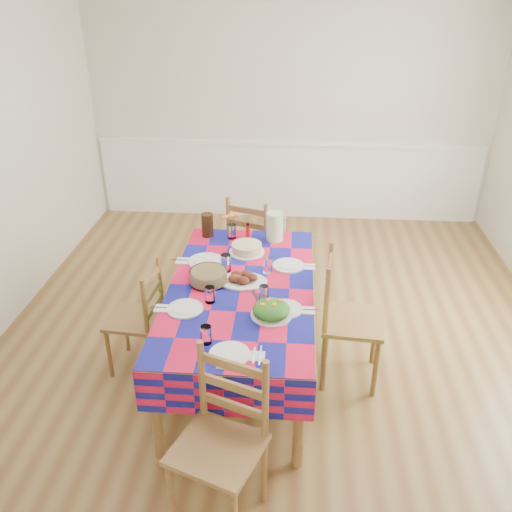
{
  "coord_description": "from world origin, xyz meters",
  "views": [
    {
      "loc": [
        0.1,
        -3.59,
        2.62
      ],
      "look_at": [
        -0.16,
        -0.26,
        0.87
      ],
      "focal_mm": 38.0,
      "sensor_mm": 36.0,
      "label": 1
    }
  ],
  "objects_px": {
    "dining_table": "(241,296)",
    "green_pitcher": "(275,227)",
    "chair_left": "(139,319)",
    "chair_far": "(253,245)",
    "chair_right": "(346,320)",
    "tea_pitcher": "(207,225)",
    "chair_near": "(221,443)",
    "meat_platter": "(243,279)"
  },
  "relations": [
    {
      "from": "dining_table",
      "to": "green_pitcher",
      "type": "distance_m",
      "value": 0.8
    },
    {
      "from": "chair_left",
      "to": "chair_far",
      "type": "bearing_deg",
      "value": 153.23
    },
    {
      "from": "chair_right",
      "to": "chair_left",
      "type": "bearing_deg",
      "value": 95.84
    },
    {
      "from": "tea_pitcher",
      "to": "chair_near",
      "type": "xyz_separation_m",
      "value": [
        0.37,
        -1.95,
        -0.34
      ]
    },
    {
      "from": "meat_platter",
      "to": "chair_left",
      "type": "height_order",
      "value": "chair_left"
    },
    {
      "from": "dining_table",
      "to": "chair_right",
      "type": "xyz_separation_m",
      "value": [
        0.73,
        0.0,
        -0.16
      ]
    },
    {
      "from": "green_pitcher",
      "to": "chair_right",
      "type": "height_order",
      "value": "chair_right"
    },
    {
      "from": "chair_far",
      "to": "chair_right",
      "type": "xyz_separation_m",
      "value": [
        0.75,
        -1.16,
        0.02
      ]
    },
    {
      "from": "chair_far",
      "to": "chair_near",
      "type": "bearing_deg",
      "value": 110.55
    },
    {
      "from": "chair_near",
      "to": "chair_right",
      "type": "height_order",
      "value": "chair_right"
    },
    {
      "from": "chair_far",
      "to": "chair_right",
      "type": "relative_size",
      "value": 0.95
    },
    {
      "from": "tea_pitcher",
      "to": "chair_far",
      "type": "distance_m",
      "value": 0.62
    },
    {
      "from": "chair_right",
      "to": "green_pitcher",
      "type": "bearing_deg",
      "value": 41.27
    },
    {
      "from": "dining_table",
      "to": "meat_platter",
      "type": "xyz_separation_m",
      "value": [
        0.0,
        0.06,
        0.11
      ]
    },
    {
      "from": "chair_far",
      "to": "chair_left",
      "type": "relative_size",
      "value": 1.1
    },
    {
      "from": "meat_platter",
      "to": "tea_pitcher",
      "type": "height_order",
      "value": "tea_pitcher"
    },
    {
      "from": "meat_platter",
      "to": "chair_far",
      "type": "height_order",
      "value": "chair_far"
    },
    {
      "from": "chair_right",
      "to": "tea_pitcher",
      "type": "bearing_deg",
      "value": 59.85
    },
    {
      "from": "dining_table",
      "to": "chair_far",
      "type": "height_order",
      "value": "chair_far"
    },
    {
      "from": "green_pitcher",
      "to": "chair_near",
      "type": "height_order",
      "value": "chair_near"
    },
    {
      "from": "dining_table",
      "to": "green_pitcher",
      "type": "bearing_deg",
      "value": 75.72
    },
    {
      "from": "dining_table",
      "to": "meat_platter",
      "type": "distance_m",
      "value": 0.12
    },
    {
      "from": "meat_platter",
      "to": "chair_near",
      "type": "relative_size",
      "value": 0.35
    },
    {
      "from": "dining_table",
      "to": "chair_right",
      "type": "distance_m",
      "value": 0.75
    },
    {
      "from": "green_pitcher",
      "to": "chair_near",
      "type": "relative_size",
      "value": 0.24
    },
    {
      "from": "green_pitcher",
      "to": "chair_right",
      "type": "bearing_deg",
      "value": -54.27
    },
    {
      "from": "meat_platter",
      "to": "green_pitcher",
      "type": "xyz_separation_m",
      "value": [
        0.19,
        0.7,
        0.09
      ]
    },
    {
      "from": "meat_platter",
      "to": "green_pitcher",
      "type": "bearing_deg",
      "value": 74.88
    },
    {
      "from": "chair_near",
      "to": "chair_left",
      "type": "bearing_deg",
      "value": 143.92
    },
    {
      "from": "tea_pitcher",
      "to": "chair_far",
      "type": "xyz_separation_m",
      "value": [
        0.34,
        0.38,
        -0.36
      ]
    },
    {
      "from": "dining_table",
      "to": "chair_left",
      "type": "height_order",
      "value": "chair_left"
    },
    {
      "from": "chair_near",
      "to": "chair_far",
      "type": "height_order",
      "value": "chair_near"
    },
    {
      "from": "green_pitcher",
      "to": "chair_left",
      "type": "bearing_deg",
      "value": -140.82
    },
    {
      "from": "tea_pitcher",
      "to": "chair_near",
      "type": "height_order",
      "value": "chair_near"
    },
    {
      "from": "dining_table",
      "to": "chair_left",
      "type": "xyz_separation_m",
      "value": [
        -0.74,
        -0.0,
        -0.22
      ]
    },
    {
      "from": "dining_table",
      "to": "meat_platter",
      "type": "relative_size",
      "value": 5.42
    },
    {
      "from": "dining_table",
      "to": "chair_left",
      "type": "relative_size",
      "value": 2.19
    },
    {
      "from": "green_pitcher",
      "to": "tea_pitcher",
      "type": "height_order",
      "value": "green_pitcher"
    },
    {
      "from": "chair_far",
      "to": "chair_left",
      "type": "bearing_deg",
      "value": 77.99
    },
    {
      "from": "chair_near",
      "to": "chair_left",
      "type": "height_order",
      "value": "chair_near"
    },
    {
      "from": "dining_table",
      "to": "meat_platter",
      "type": "bearing_deg",
      "value": 85.85
    },
    {
      "from": "meat_platter",
      "to": "chair_left",
      "type": "distance_m",
      "value": 0.82
    }
  ]
}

